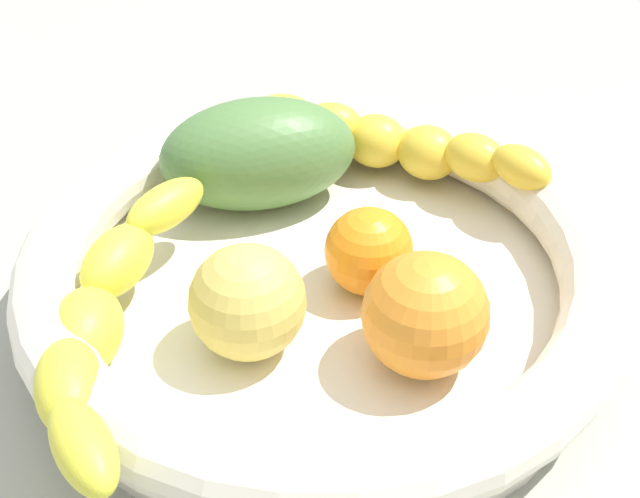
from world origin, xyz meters
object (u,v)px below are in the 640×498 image
object	(u,v)px
apple_yellow	(247,302)
mango_green	(258,154)
banana_draped_left	(402,143)
orange_mid_left	(369,251)
orange_front	(425,315)
fruit_bowl	(320,275)
banana_draped_right	(102,319)

from	to	relation	value
apple_yellow	mango_green	xyz separation A→B (cm)	(13.17, 4.18, 0.46)
banana_draped_left	mango_green	xyz separation A→B (cm)	(-4.92, 8.42, 0.59)
orange_mid_left	apple_yellow	bearing A→B (deg)	143.88
orange_front	apple_yellow	xyz separation A→B (cm)	(-1.57, 9.26, -0.19)
banana_draped_left	apple_yellow	xyz separation A→B (cm)	(-18.09, 4.24, 0.14)
orange_front	orange_mid_left	xyz separation A→B (cm)	(5.18, 4.34, -0.76)
fruit_bowl	banana_draped_left	distance (cm)	12.76
fruit_bowl	apple_yellow	xyz separation A→B (cm)	(-5.64, 2.31, 2.13)
banana_draped_right	orange_mid_left	world-z (taller)	same
banana_draped_left	apple_yellow	distance (cm)	18.58
apple_yellow	mango_green	size ratio (longest dim) A/B	0.50
banana_draped_left	orange_mid_left	xyz separation A→B (cm)	(-11.35, -0.68, -0.44)
fruit_bowl	orange_front	xyz separation A→B (cm)	(-4.07, -6.95, 2.33)
orange_front	mango_green	bearing A→B (deg)	49.18
fruit_bowl	orange_mid_left	size ratio (longest dim) A/B	6.75
banana_draped_right	mango_green	xyz separation A→B (cm)	(16.43, -2.73, 0.68)
orange_mid_left	mango_green	distance (cm)	11.19
banana_draped_right	fruit_bowl	bearing A→B (deg)	-46.01
banana_draped_right	banana_draped_left	bearing A→B (deg)	-27.57
orange_mid_left	mango_green	world-z (taller)	mango_green
orange_mid_left	mango_green	bearing A→B (deg)	54.77
orange_mid_left	apple_yellow	size ratio (longest dim) A/B	0.82
banana_draped_right	orange_front	bearing A→B (deg)	-73.38
orange_front	mango_green	distance (cm)	17.76
orange_front	orange_mid_left	world-z (taller)	orange_front
fruit_bowl	mango_green	xyz separation A→B (cm)	(7.53, 6.48, 2.59)
banana_draped_right	mango_green	bearing A→B (deg)	-9.45
mango_green	banana_draped_right	bearing A→B (deg)	170.55
fruit_bowl	banana_draped_left	bearing A→B (deg)	-8.82
orange_front	mango_green	xyz separation A→B (cm)	(11.61, 13.44, 0.26)
fruit_bowl	orange_mid_left	bearing A→B (deg)	-67.04
mango_green	orange_front	bearing A→B (deg)	-130.82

